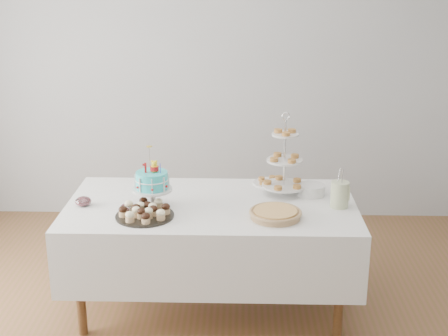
{
  "coord_description": "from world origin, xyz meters",
  "views": [
    {
      "loc": [
        0.19,
        -3.56,
        2.28
      ],
      "look_at": [
        0.08,
        0.3,
        1.02
      ],
      "focal_mm": 50.0,
      "sensor_mm": 36.0,
      "label": 1
    }
  ],
  "objects_px": {
    "plate_stack": "(311,190)",
    "jam_bowl_a": "(83,201)",
    "utensil_pitcher": "(340,193)",
    "table": "(212,235)",
    "birthday_cake": "(152,190)",
    "tiered_stand": "(284,161)",
    "pie": "(275,213)",
    "jam_bowl_b": "(128,208)",
    "cupcake_tray": "(145,211)",
    "pastry_plate": "(270,182)"
  },
  "relations": [
    {
      "from": "table",
      "to": "cupcake_tray",
      "type": "bearing_deg",
      "value": -149.66
    },
    {
      "from": "pastry_plate",
      "to": "jam_bowl_b",
      "type": "xyz_separation_m",
      "value": [
        -0.94,
        -0.56,
        0.01
      ]
    },
    {
      "from": "cupcake_tray",
      "to": "utensil_pitcher",
      "type": "height_order",
      "value": "utensil_pitcher"
    },
    {
      "from": "cupcake_tray",
      "to": "pastry_plate",
      "type": "relative_size",
      "value": 1.49
    },
    {
      "from": "plate_stack",
      "to": "pie",
      "type": "bearing_deg",
      "value": -122.58
    },
    {
      "from": "table",
      "to": "utensil_pitcher",
      "type": "distance_m",
      "value": 0.9
    },
    {
      "from": "birthday_cake",
      "to": "utensil_pitcher",
      "type": "xyz_separation_m",
      "value": [
        1.22,
        0.02,
        -0.02
      ]
    },
    {
      "from": "table",
      "to": "jam_bowl_a",
      "type": "xyz_separation_m",
      "value": [
        -0.84,
        -0.06,
        0.26
      ]
    },
    {
      "from": "pie",
      "to": "tiered_stand",
      "type": "bearing_deg",
      "value": 79.7
    },
    {
      "from": "plate_stack",
      "to": "table",
      "type": "bearing_deg",
      "value": -164.77
    },
    {
      "from": "pie",
      "to": "tiered_stand",
      "type": "relative_size",
      "value": 0.57
    },
    {
      "from": "plate_stack",
      "to": "utensil_pitcher",
      "type": "bearing_deg",
      "value": -54.3
    },
    {
      "from": "table",
      "to": "cupcake_tray",
      "type": "relative_size",
      "value": 5.18
    },
    {
      "from": "birthday_cake",
      "to": "jam_bowl_a",
      "type": "relative_size",
      "value": 3.82
    },
    {
      "from": "pastry_plate",
      "to": "pie",
      "type": "bearing_deg",
      "value": -89.47
    },
    {
      "from": "jam_bowl_a",
      "to": "utensil_pitcher",
      "type": "distance_m",
      "value": 1.68
    },
    {
      "from": "pie",
      "to": "jam_bowl_a",
      "type": "relative_size",
      "value": 3.15
    },
    {
      "from": "pie",
      "to": "jam_bowl_a",
      "type": "height_order",
      "value": "jam_bowl_a"
    },
    {
      "from": "table",
      "to": "tiered_stand",
      "type": "distance_m",
      "value": 0.71
    },
    {
      "from": "tiered_stand",
      "to": "utensil_pitcher",
      "type": "distance_m",
      "value": 0.44
    },
    {
      "from": "birthday_cake",
      "to": "jam_bowl_b",
      "type": "xyz_separation_m",
      "value": [
        -0.15,
        -0.11,
        -0.08
      ]
    },
    {
      "from": "pastry_plate",
      "to": "jam_bowl_b",
      "type": "relative_size",
      "value": 2.54
    },
    {
      "from": "pie",
      "to": "jam_bowl_b",
      "type": "height_order",
      "value": "jam_bowl_b"
    },
    {
      "from": "table",
      "to": "tiered_stand",
      "type": "bearing_deg",
      "value": 21.39
    },
    {
      "from": "cupcake_tray",
      "to": "utensil_pitcher",
      "type": "relative_size",
      "value": 1.4
    },
    {
      "from": "jam_bowl_b",
      "to": "jam_bowl_a",
      "type": "bearing_deg",
      "value": 162.29
    },
    {
      "from": "pastry_plate",
      "to": "jam_bowl_a",
      "type": "bearing_deg",
      "value": -159.7
    },
    {
      "from": "pastry_plate",
      "to": "jam_bowl_b",
      "type": "distance_m",
      "value": 1.09
    },
    {
      "from": "utensil_pitcher",
      "to": "plate_stack",
      "type": "bearing_deg",
      "value": 149.55
    },
    {
      "from": "pie",
      "to": "plate_stack",
      "type": "xyz_separation_m",
      "value": [
        0.27,
        0.42,
        0.01
      ]
    },
    {
      "from": "pastry_plate",
      "to": "birthday_cake",
      "type": "bearing_deg",
      "value": -150.21
    },
    {
      "from": "pastry_plate",
      "to": "utensil_pitcher",
      "type": "height_order",
      "value": "utensil_pitcher"
    },
    {
      "from": "tiered_stand",
      "to": "plate_stack",
      "type": "bearing_deg",
      "value": -1.97
    },
    {
      "from": "birthday_cake",
      "to": "utensil_pitcher",
      "type": "bearing_deg",
      "value": -7.28
    },
    {
      "from": "plate_stack",
      "to": "utensil_pitcher",
      "type": "distance_m",
      "value": 0.28
    },
    {
      "from": "birthday_cake",
      "to": "plate_stack",
      "type": "bearing_deg",
      "value": 4.54
    },
    {
      "from": "tiered_stand",
      "to": "jam_bowl_a",
      "type": "relative_size",
      "value": 5.52
    },
    {
      "from": "pie",
      "to": "jam_bowl_a",
      "type": "distance_m",
      "value": 1.26
    },
    {
      "from": "plate_stack",
      "to": "jam_bowl_a",
      "type": "relative_size",
      "value": 1.78
    },
    {
      "from": "jam_bowl_a",
      "to": "jam_bowl_b",
      "type": "bearing_deg",
      "value": -17.71
    },
    {
      "from": "plate_stack",
      "to": "jam_bowl_b",
      "type": "distance_m",
      "value": 1.26
    },
    {
      "from": "table",
      "to": "birthday_cake",
      "type": "relative_size",
      "value": 4.78
    },
    {
      "from": "tiered_stand",
      "to": "plate_stack",
      "type": "xyz_separation_m",
      "value": [
        0.19,
        -0.01,
        -0.21
      ]
    },
    {
      "from": "cupcake_tray",
      "to": "tiered_stand",
      "type": "bearing_deg",
      "value": 25.62
    },
    {
      "from": "jam_bowl_a",
      "to": "tiered_stand",
      "type": "bearing_deg",
      "value": 10.79
    },
    {
      "from": "pie",
      "to": "tiered_stand",
      "type": "xyz_separation_m",
      "value": [
        0.08,
        0.43,
        0.21
      ]
    },
    {
      "from": "table",
      "to": "jam_bowl_a",
      "type": "bearing_deg",
      "value": -175.82
    },
    {
      "from": "cupcake_tray",
      "to": "birthday_cake",
      "type": "bearing_deg",
      "value": 82.24
    },
    {
      "from": "tiered_stand",
      "to": "cupcake_tray",
      "type": "bearing_deg",
      "value": -154.38
    },
    {
      "from": "pie",
      "to": "pastry_plate",
      "type": "height_order",
      "value": "pie"
    }
  ]
}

